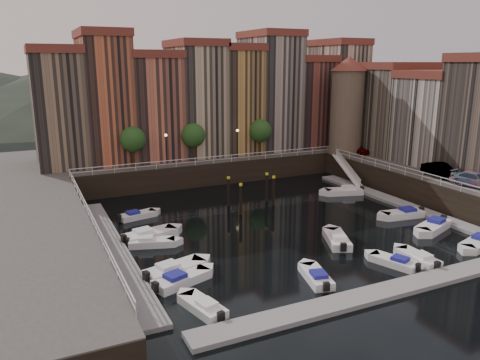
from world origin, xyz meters
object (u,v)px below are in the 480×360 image
gangway (347,169)px  car_c (476,181)px  boat_left_2 (151,242)px  car_a (357,150)px  corner_tower (347,104)px  car_b (440,171)px  mooring_pilings (253,193)px  boat_left_0 (181,279)px  boat_left_1 (174,270)px

gangway → car_c: size_ratio=1.57×
boat_left_2 → car_a: (34.13, 14.33, 3.36)m
gangway → boat_left_2: (-30.11, -11.17, -1.58)m
corner_tower → car_a: corner_tower is taller
boat_left_2 → car_a: size_ratio=1.08×
boat_left_2 → car_b: size_ratio=0.90×
mooring_pilings → boat_left_0: size_ratio=1.07×
boat_left_0 → car_a: (34.02, 22.59, 3.33)m
corner_tower → car_c: corner_tower is taller
car_b → boat_left_1: bearing=-163.3°
car_a → car_c: (-0.46, -20.30, 0.07)m
corner_tower → car_b: corner_tower is taller
boat_left_1 → car_a: 40.03m
boat_left_0 → car_b: size_ratio=0.99×
car_a → car_b: 15.41m
corner_tower → boat_left_1: size_ratio=2.61×
car_a → mooring_pilings: bearing=-165.0°
corner_tower → boat_left_2: (-33.01, -15.67, -9.86)m
corner_tower → car_b: (0.78, -16.75, -6.39)m
mooring_pilings → car_c: size_ratio=0.98×
mooring_pilings → boat_left_1: size_ratio=0.98×
boat_left_0 → car_a: car_a is taller
car_b → boat_left_2: bearing=-174.4°
boat_left_1 → car_a: (33.99, 20.88, 3.30)m
boat_left_1 → boat_left_0: bearing=-106.4°
car_c → mooring_pilings: bearing=135.1°
boat_left_1 → gangway: bearing=15.0°
corner_tower → car_c: (0.65, -21.63, -6.42)m
gangway → car_c: (3.55, -17.13, 1.85)m
car_a → car_c: bearing=-96.8°
gangway → mooring_pilings: gangway is taller
gangway → boat_left_1: 34.86m
boat_left_1 → car_c: size_ratio=1.00×
boat_left_0 → corner_tower: bearing=16.9°
car_b → corner_tower: bearing=100.1°
corner_tower → boat_left_0: 41.85m
boat_left_0 → car_a: size_ratio=1.19×
boat_left_0 → gangway: bearing=13.8°
car_c → gangway: bearing=88.8°
car_b → car_c: bearing=-84.1°
boat_left_1 → car_c: bearing=-14.6°
car_b → car_c: (-0.14, -4.89, -0.03)m
car_a → boat_left_1: bearing=-153.9°
boat_left_1 → boat_left_2: (-0.13, 6.55, -0.07)m
boat_left_0 → mooring_pilings: bearing=28.9°
boat_left_0 → car_a: 40.97m
boat_left_0 → car_c: car_c is taller
mooring_pilings → car_b: car_b is taller
mooring_pilings → boat_left_1: bearing=-135.4°
mooring_pilings → gangway: bearing=15.3°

